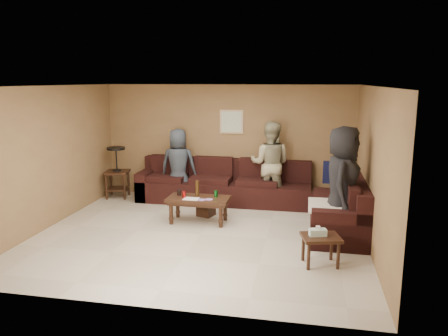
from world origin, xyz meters
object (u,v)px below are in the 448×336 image
person_middle (270,164)px  waste_bin (206,207)px  coffee_table (198,201)px  person_left (178,165)px  end_table_left (117,171)px  sectional_sofa (258,196)px  person_right (342,183)px  side_table_right (320,240)px

person_middle → waste_bin: bearing=46.1°
coffee_table → person_left: person_left is taller
end_table_left → person_middle: person_middle is taller
end_table_left → sectional_sofa: bearing=-8.2°
person_right → side_table_right: bearing=173.1°
person_left → person_middle: 1.97m
waste_bin → person_left: (-0.83, 0.95, 0.62)m
end_table_left → waste_bin: bearing=-22.7°
sectional_sofa → waste_bin: size_ratio=13.66×
end_table_left → coffee_table: bearing=-31.4°
waste_bin → person_middle: 1.68m
sectional_sofa → person_left: bearing=165.3°
person_right → person_left: bearing=72.5°
sectional_sofa → coffee_table: bearing=-138.7°
side_table_right → person_middle: bearing=108.6°
side_table_right → person_middle: 3.13m
sectional_sofa → person_middle: bearing=71.0°
end_table_left → waste_bin: size_ratio=3.34×
coffee_table → side_table_right: (2.17, -1.52, -0.02)m
end_table_left → person_left: bearing=0.2°
coffee_table → side_table_right: bearing=-35.0°
person_right → coffee_table: bearing=91.8°
sectional_sofa → side_table_right: 2.67m
sectional_sofa → side_table_right: sectional_sofa is taller
sectional_sofa → end_table_left: end_table_left is taller
coffee_table → person_right: size_ratio=0.60×
end_table_left → side_table_right: 5.24m
waste_bin → person_middle: (1.14, 1.01, 0.71)m
coffee_table → side_table_right: coffee_table is taller
sectional_sofa → side_table_right: size_ratio=7.61×
sectional_sofa → side_table_right: (1.17, -2.40, 0.05)m
sectional_sofa → end_table_left: (-3.22, 0.47, 0.27)m
side_table_right → person_middle: person_middle is taller
waste_bin → end_table_left: bearing=157.3°
sectional_sofa → side_table_right: bearing=-64.1°
sectional_sofa → person_left: (-1.79, 0.47, 0.46)m
coffee_table → person_left: bearing=120.0°
person_middle → person_right: 2.22m
sectional_sofa → waste_bin: 1.08m
waste_bin → person_middle: size_ratio=0.19×
person_middle → sectional_sofa: bearing=75.7°
end_table_left → person_right: size_ratio=0.61×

